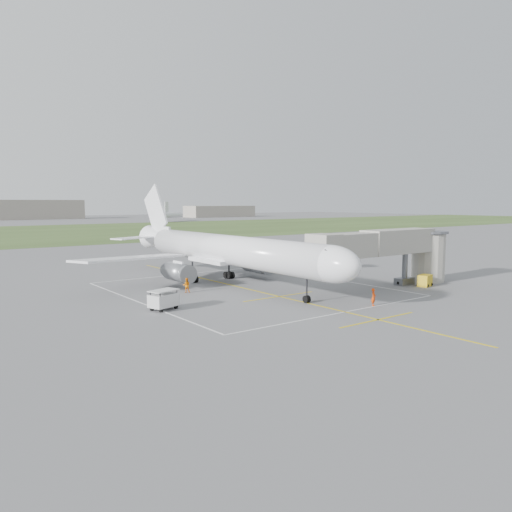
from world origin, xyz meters
TOP-DOWN VIEW (x-y plane):
  - ground at (0.00, 0.00)m, footprint 700.00×700.00m
  - grass_strip at (0.00, 130.00)m, footprint 700.00×120.00m
  - apron_markings at (0.00, -5.82)m, footprint 28.20×60.00m
  - airliner at (-0.00, 0.75)m, footprint 38.93×46.75m
  - jet_bridge at (15.72, -13.50)m, footprint 23.40×5.00m
  - gpu_unit at (19.06, -15.82)m, footprint 2.22×1.80m
  - baggage_cart at (-13.57, -8.49)m, footprint 3.23×2.49m
  - ramp_worker_nose at (4.38, -19.79)m, footprint 0.80×0.71m
  - ramp_worker_wing at (-7.16, -1.52)m, footprint 1.05×0.96m
  - distant_aircraft at (5.63, 183.88)m, footprint 187.85×44.09m

SIDE VIEW (x-z plane):
  - ground at x=0.00m, z-range 0.00..0.00m
  - apron_markings at x=0.00m, z-range 0.00..0.01m
  - grass_strip at x=0.00m, z-range 0.00..0.02m
  - gpu_unit at x=19.06m, z-range -0.01..1.46m
  - ramp_worker_wing at x=-7.16m, z-range 0.00..1.73m
  - ramp_worker_nose at x=4.38m, z-range 0.00..1.83m
  - baggage_cart at x=-13.57m, z-range 0.02..2.01m
  - distant_aircraft at x=5.63m, z-range -0.84..8.01m
  - airliner at x=0.00m, z-range -2.37..11.15m
  - jet_bridge at x=15.72m, z-range 1.14..8.34m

